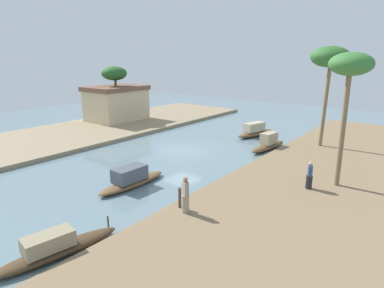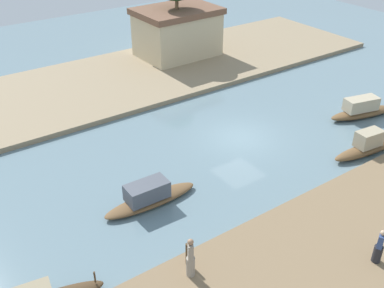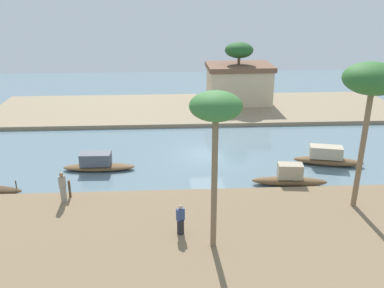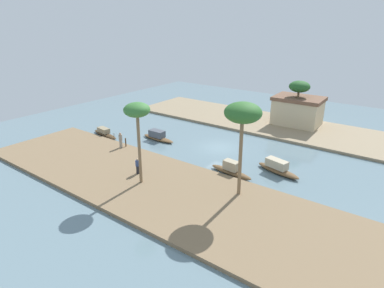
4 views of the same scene
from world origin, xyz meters
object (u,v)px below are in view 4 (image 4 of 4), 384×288
sampan_with_tall_canopy (231,170)px  person_by_mooring (138,167)px  palm_tree_left_far (243,114)px  sampan_midstream (105,133)px  riverside_building (298,110)px  sampan_with_red_awning (278,168)px  palm_tree_right_tall (300,87)px  sampan_open_hull (158,136)px  person_on_near_bank (121,141)px  mooring_post (126,142)px  palm_tree_left_near (137,113)px

sampan_with_tall_canopy → person_by_mooring: size_ratio=3.03×
person_by_mooring → palm_tree_left_far: 11.58m
sampan_with_tall_canopy → sampan_midstream: sampan_with_tall_canopy is taller
sampan_with_tall_canopy → riverside_building: riverside_building is taller
sampan_with_red_awning → palm_tree_right_tall: 16.76m
sampan_open_hull → person_on_near_bank: size_ratio=2.71×
riverside_building → sampan_open_hull: bearing=-128.5°
sampan_with_tall_canopy → palm_tree_right_tall: 19.21m
sampan_midstream → person_on_near_bank: size_ratio=2.83×
palm_tree_right_tall → sampan_midstream: bearing=-134.5°
person_on_near_bank → mooring_post: (0.22, 0.53, -0.26)m
person_on_near_bank → riverside_building: 24.36m
palm_tree_left_near → palm_tree_right_tall: bearing=78.7°
sampan_midstream → mooring_post: bearing=-6.2°
sampan_with_tall_canopy → palm_tree_right_tall: palm_tree_right_tall is taller
palm_tree_left_near → palm_tree_left_far: size_ratio=0.93×
sampan_open_hull → riverside_building: size_ratio=0.73×
sampan_with_red_awning → palm_tree_right_tall: (-3.82, 15.55, 4.96)m
sampan_midstream → riverside_building: 26.16m
riverside_building → person_by_mooring: bearing=-106.5°
mooring_post → riverside_building: 23.81m
person_by_mooring → riverside_building: bearing=-132.4°
person_by_mooring → person_on_near_bank: bearing=-56.4°
mooring_post → palm_tree_left_far: size_ratio=0.13×
person_by_mooring → palm_tree_right_tall: bearing=-132.2°
sampan_with_red_awning → person_on_near_bank: size_ratio=2.71×
palm_tree_right_tall → riverside_building: (0.11, 0.04, -3.21)m
palm_tree_left_near → riverside_building: size_ratio=1.12×
palm_tree_left_near → person_by_mooring: bearing=144.1°
sampan_midstream → palm_tree_right_tall: 26.49m
sampan_midstream → person_on_near_bank: person_on_near_bank is taller
sampan_midstream → palm_tree_left_far: (21.24, -3.40, 6.83)m
sampan_with_tall_canopy → sampan_midstream: (-18.60, 0.02, -0.12)m
sampan_midstream → riverside_building: size_ratio=0.76×
sampan_with_tall_canopy → mooring_post: (-13.03, -1.46, 0.33)m
person_by_mooring → riverside_building: size_ratio=0.24×
person_by_mooring → palm_tree_right_tall: size_ratio=0.26×
person_by_mooring → palm_tree_right_tall: (6.51, 24.13, 4.50)m
person_on_near_bank → palm_tree_left_far: palm_tree_left_far is taller
person_by_mooring → palm_tree_left_far: size_ratio=0.20×
person_by_mooring → sampan_open_hull: bearing=-85.4°
person_by_mooring → mooring_post: (-6.15, 4.12, -0.15)m
sampan_midstream → palm_tree_left_far: bearing=-0.4°
person_by_mooring → palm_tree_left_near: bearing=117.0°
sampan_midstream → mooring_post: mooring_post is taller
palm_tree_left_far → riverside_building: size_ratio=1.20×
sampan_with_tall_canopy → person_on_near_bank: 13.41m
sampan_with_tall_canopy → person_on_near_bank: (-13.25, -2.00, 0.59)m
person_by_mooring → palm_tree_left_near: 6.05m
palm_tree_left_near → palm_tree_right_tall: palm_tree_left_near is taller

